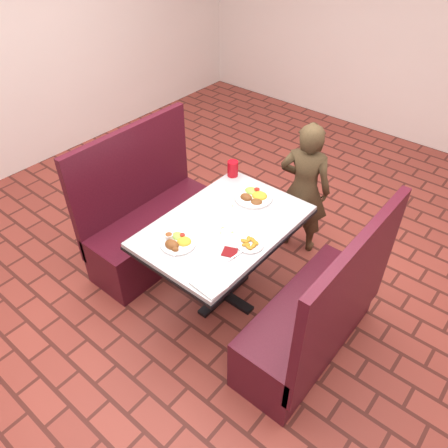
{
  "coord_description": "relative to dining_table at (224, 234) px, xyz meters",
  "views": [
    {
      "loc": [
        1.52,
        -1.83,
        2.7
      ],
      "look_at": [
        0.0,
        0.0,
        0.75
      ],
      "focal_mm": 35.0,
      "sensor_mm": 36.0,
      "label": 1
    }
  ],
  "objects": [
    {
      "name": "spoon_utensil",
      "position": [
        0.27,
        -0.21,
        0.1
      ],
      "size": [
        0.03,
        0.13,
        0.0
      ],
      "primitive_type": "cube",
      "rotation": [
        0.0,
        0.0,
        -0.12
      ],
      "color": "silver",
      "rests_on": "dining_table"
    },
    {
      "name": "far_dinner_plate",
      "position": [
        -0.02,
        0.38,
        0.12
      ],
      "size": [
        0.29,
        0.29,
        0.07
      ],
      "rotation": [
        0.0,
        0.0,
        0.05
      ],
      "color": "white",
      "rests_on": "dining_table"
    },
    {
      "name": "dining_table",
      "position": [
        0.0,
        0.0,
        0.0
      ],
      "size": [
        0.81,
        1.21,
        0.75
      ],
      "color": "#B7BABC",
      "rests_on": "ground"
    },
    {
      "name": "diner_person",
      "position": [
        0.11,
        0.92,
        -0.05
      ],
      "size": [
        0.51,
        0.4,
        1.21
      ],
      "primitive_type": "imported",
      "rotation": [
        0.0,
        0.0,
        3.43
      ],
      "color": "brown",
      "rests_on": "ground"
    },
    {
      "name": "paper_napkin",
      "position": [
        0.31,
        -0.51,
        0.1
      ],
      "size": [
        0.21,
        0.16,
        0.01
      ],
      "primitive_type": "cube",
      "rotation": [
        0.0,
        0.0,
        -0.08
      ],
      "color": "white",
      "rests_on": "dining_table"
    },
    {
      "name": "maroon_napkin",
      "position": [
        0.22,
        -0.2,
        0.1
      ],
      "size": [
        0.13,
        0.13,
        0.0
      ],
      "primitive_type": "cube",
      "rotation": [
        0.0,
        0.0,
        0.41
      ],
      "color": "maroon",
      "rests_on": "dining_table"
    },
    {
      "name": "red_tumbler",
      "position": [
        -0.35,
        0.53,
        0.16
      ],
      "size": [
        0.09,
        0.09,
        0.13
      ],
      "primitive_type": "cylinder",
      "color": "red",
      "rests_on": "dining_table"
    },
    {
      "name": "booth_bench_left",
      "position": [
        -0.8,
        0.0,
        -0.32
      ],
      "size": [
        0.47,
        1.2,
        1.17
      ],
      "color": "#4E111F",
      "rests_on": "ground"
    },
    {
      "name": "fork_utensil",
      "position": [
        -0.05,
        -0.4,
        0.11
      ],
      "size": [
        0.08,
        0.15,
        0.0
      ],
      "primitive_type": "cube",
      "rotation": [
        0.0,
        0.0,
        -0.47
      ],
      "color": "silver",
      "rests_on": "dining_table"
    },
    {
      "name": "knife_utensil",
      "position": [
        -0.06,
        -0.39,
        0.11
      ],
      "size": [
        0.06,
        0.17,
        0.0
      ],
      "primitive_type": "cube",
      "rotation": [
        0.0,
        0.0,
        0.31
      ],
      "color": "silver",
      "rests_on": "dining_table"
    },
    {
      "name": "near_dinner_plate",
      "position": [
        -0.11,
        -0.36,
        0.12
      ],
      "size": [
        0.24,
        0.24,
        0.07
      ],
      "rotation": [
        0.0,
        0.0,
        0.1
      ],
      "color": "white",
      "rests_on": "dining_table"
    },
    {
      "name": "booth_bench_right",
      "position": [
        0.8,
        0.0,
        -0.32
      ],
      "size": [
        0.47,
        1.2,
        1.17
      ],
      "color": "#4E111F",
      "rests_on": "ground"
    },
    {
      "name": "plantain_plate",
      "position": [
        0.28,
        -0.06,
        0.11
      ],
      "size": [
        0.18,
        0.18,
        0.03
      ],
      "rotation": [
        0.0,
        0.0,
        -0.19
      ],
      "color": "white",
      "rests_on": "dining_table"
    },
    {
      "name": "lettuce_shreds",
      "position": [
        0.04,
        0.06,
        0.1
      ],
      "size": [
        0.28,
        0.32,
        0.0
      ],
      "primitive_type": null,
      "color": "#89BB4B",
      "rests_on": "dining_table"
    },
    {
      "name": "room",
      "position": [
        0.0,
        0.0,
        1.26
      ],
      "size": [
        7.0,
        7.04,
        2.82
      ],
      "color": "#9A3E32",
      "rests_on": "ground"
    }
  ]
}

